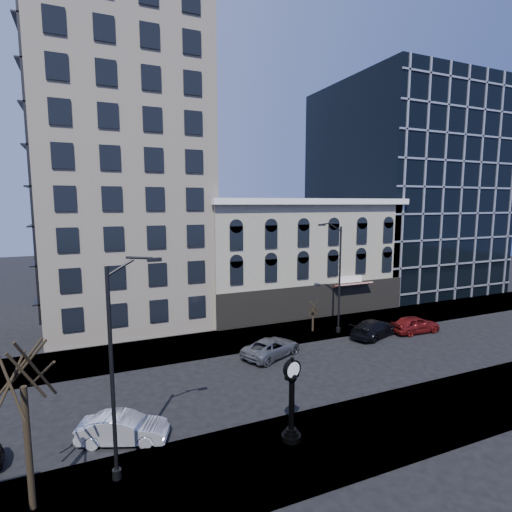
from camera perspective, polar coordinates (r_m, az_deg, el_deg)
name	(u,v)px	position (r m, az deg, el deg)	size (l,w,h in m)	color
ground	(252,381)	(28.48, -0.52, -17.40)	(160.00, 160.00, 0.00)	black
sidewalk_far	(216,343)	(35.41, -5.68, -12.21)	(160.00, 6.00, 0.12)	gray
sidewalk_near	(315,445)	(22.20, 8.40, -25.11)	(160.00, 6.00, 0.12)	gray
cream_tower	(121,129)	(43.47, -18.73, 16.84)	(15.90, 15.40, 42.50)	beige
victorian_row	(295,256)	(45.79, 5.58, -0.04)	(22.60, 11.19, 12.50)	gray
glass_office	(401,189)	(61.39, 20.06, 8.95)	(20.00, 20.15, 28.00)	black
street_clock	(292,403)	(21.34, 5.11, -20.14)	(1.00, 1.00, 4.40)	black
street_lamp_near	(127,310)	(17.64, -17.92, -7.32)	(2.57, 0.39, 9.91)	black
street_lamp_far	(333,249)	(36.44, 10.92, 1.04)	(2.69, 0.61, 10.40)	black
bare_tree_near	(21,359)	(17.69, -30.54, -12.53)	(4.73, 4.73, 8.12)	black
bare_tree_far	(313,305)	(37.78, 8.17, -6.89)	(1.95, 1.95, 3.36)	black
car_near_b	(123,428)	(22.95, -18.44, -22.32)	(1.54, 4.43, 1.46)	silver
car_far_a	(272,347)	(32.27, 2.23, -12.92)	(2.43, 5.26, 1.46)	#595B60
car_far_b	(374,328)	(38.20, 16.53, -9.86)	(2.21, 5.44, 1.58)	black
car_far_c	(415,324)	(40.55, 21.76, -9.04)	(1.91, 4.74, 1.62)	maroon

